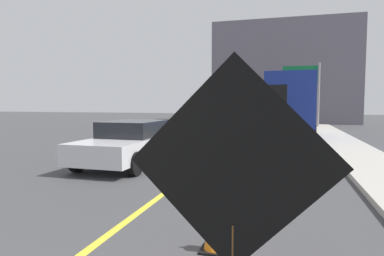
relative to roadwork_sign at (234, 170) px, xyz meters
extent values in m
cube|color=yellow|center=(-2.15, 3.80, -1.47)|extent=(0.14, 36.00, 0.01)
cube|color=orange|center=(0.00, 0.00, 0.05)|extent=(1.56, 0.05, 1.56)
cube|color=black|center=(0.00, -0.01, 0.05)|extent=(1.63, 0.04, 1.63)
cube|color=black|center=(0.00, 0.02, 0.05)|extent=(0.28, 0.01, 0.52)
cube|color=orange|center=(-0.39, 11.71, -1.25)|extent=(1.29, 1.91, 0.45)
cylinder|color=#4C4C4C|center=(-0.39, 11.71, -0.37)|extent=(0.10, 0.10, 1.30)
cube|color=black|center=(-0.39, 11.71, 0.75)|extent=(1.60, 0.25, 0.95)
sphere|color=yellow|center=(0.16, 11.70, 0.75)|extent=(0.09, 0.09, 0.09)
sphere|color=yellow|center=(-0.13, 11.73, 0.75)|extent=(0.09, 0.09, 0.09)
sphere|color=yellow|center=(-0.43, 11.76, 0.75)|extent=(0.09, 0.09, 0.09)
sphere|color=yellow|center=(-0.73, 11.79, 0.75)|extent=(0.09, 0.09, 0.09)
sphere|color=yellow|center=(-0.90, 11.81, 0.93)|extent=(0.09, 0.09, 0.09)
sphere|color=yellow|center=(-0.90, 11.81, 0.57)|extent=(0.09, 0.09, 0.09)
cube|color=black|center=(0.66, 17.82, -0.90)|extent=(1.93, 7.97, 0.25)
cube|color=silver|center=(0.75, 20.67, 0.18)|extent=(2.46, 2.29, 1.90)
cube|color=navy|center=(0.62, 16.60, 0.62)|extent=(2.56, 5.46, 2.77)
cylinder|color=black|center=(-0.40, 20.55, -1.02)|extent=(0.31, 0.91, 0.90)
cylinder|color=black|center=(1.89, 20.47, -1.02)|extent=(0.31, 0.91, 0.90)
cylinder|color=black|center=(-0.56, 15.48, -1.02)|extent=(0.31, 0.91, 0.90)
cylinder|color=black|center=(1.72, 15.40, -1.02)|extent=(0.31, 0.91, 0.90)
cube|color=silver|center=(-4.38, 7.21, -0.89)|extent=(1.96, 4.59, 0.60)
cube|color=black|center=(-4.38, 7.44, -0.34)|extent=(1.69, 2.08, 0.50)
cylinder|color=black|center=(-3.52, 5.69, -1.14)|extent=(0.23, 0.66, 0.66)
cylinder|color=black|center=(-5.31, 5.72, -1.14)|extent=(0.23, 0.66, 0.66)
cylinder|color=black|center=(-3.46, 8.69, -1.14)|extent=(0.23, 0.66, 0.66)
cylinder|color=black|center=(-5.25, 8.73, -1.14)|extent=(0.23, 0.66, 0.66)
cylinder|color=gray|center=(2.76, 24.91, 1.03)|extent=(0.18, 0.18, 5.00)
cube|color=#0F6033|center=(1.36, 24.79, 2.68)|extent=(2.60, 0.28, 1.30)
cube|color=white|center=(1.36, 24.82, 2.68)|extent=(1.81, 0.16, 0.18)
cube|color=slate|center=(0.14, 33.06, 3.42)|extent=(13.69, 6.32, 9.78)
cube|color=black|center=(-0.51, 1.79, -1.46)|extent=(0.36, 0.36, 0.03)
cone|color=orange|center=(-0.51, 1.79, -1.13)|extent=(0.28, 0.28, 0.62)
cylinder|color=white|center=(-0.51, 1.79, -1.10)|extent=(0.19, 0.19, 0.08)
cube|color=black|center=(-0.73, 5.34, -1.46)|extent=(0.36, 0.36, 0.03)
cone|color=orange|center=(-0.73, 5.34, -1.10)|extent=(0.28, 0.28, 0.69)
cylinder|color=white|center=(-0.73, 5.34, -1.06)|extent=(0.19, 0.19, 0.08)
cube|color=black|center=(-0.78, 8.39, -1.46)|extent=(0.36, 0.36, 0.03)
cone|color=orange|center=(-0.78, 8.39, -1.14)|extent=(0.28, 0.28, 0.61)
cylinder|color=white|center=(-0.78, 8.39, -1.11)|extent=(0.19, 0.19, 0.08)
camera|label=1|loc=(0.36, -2.44, 0.50)|focal=31.31mm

